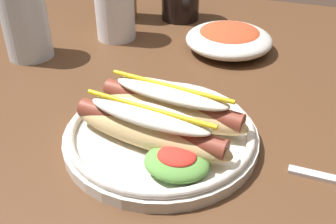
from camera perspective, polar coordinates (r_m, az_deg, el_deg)
name	(u,v)px	position (r m, az deg, el deg)	size (l,w,h in m)	color
dining_table	(157,116)	(0.78, -1.52, -0.51)	(1.35, 0.91, 0.74)	#51331E
hot_dog_plate	(161,128)	(0.54, -0.92, -2.18)	(0.26, 0.26, 0.08)	silver
water_cup	(25,23)	(0.81, -19.09, 11.56)	(0.08, 0.08, 0.13)	silver
extra_cup	(115,5)	(0.85, -7.39, 14.43)	(0.08, 0.08, 0.14)	white
side_bowl	(229,38)	(0.81, 8.43, 10.03)	(0.17, 0.17, 0.05)	silver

